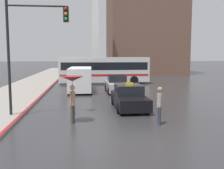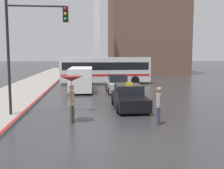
{
  "view_description": "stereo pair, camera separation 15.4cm",
  "coord_description": "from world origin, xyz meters",
  "px_view_note": "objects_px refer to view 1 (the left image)",
  "views": [
    {
      "loc": [
        -1.47,
        -9.63,
        3.26
      ],
      "look_at": [
        0.41,
        7.26,
        1.4
      ],
      "focal_mm": 42.0,
      "sensor_mm": 36.0,
      "label": 1
    },
    {
      "loc": [
        -1.32,
        -9.65,
        3.26
      ],
      "look_at": [
        0.41,
        7.26,
        1.4
      ],
      "focal_mm": 42.0,
      "sensor_mm": 36.0,
      "label": 2
    }
  ],
  "objects_px": {
    "taxi": "(129,98)",
    "sedan_red": "(117,84)",
    "city_bus": "(104,69)",
    "pedestrian_with_umbrella": "(72,85)",
    "pedestrian_man": "(160,103)",
    "ambulance_van": "(80,78)",
    "traffic_light": "(31,38)",
    "monument_cross": "(95,12)"
  },
  "relations": [
    {
      "from": "city_bus",
      "to": "monument_cross",
      "type": "bearing_deg",
      "value": 3.86
    },
    {
      "from": "city_bus",
      "to": "pedestrian_with_umbrella",
      "type": "height_order",
      "value": "city_bus"
    },
    {
      "from": "taxi",
      "to": "sedan_red",
      "type": "bearing_deg",
      "value": -91.5
    },
    {
      "from": "sedan_red",
      "to": "monument_cross",
      "type": "relative_size",
      "value": 0.26
    },
    {
      "from": "pedestrian_with_umbrella",
      "to": "pedestrian_man",
      "type": "distance_m",
      "value": 4.25
    },
    {
      "from": "taxi",
      "to": "ambulance_van",
      "type": "height_order",
      "value": "ambulance_van"
    },
    {
      "from": "pedestrian_with_umbrella",
      "to": "traffic_light",
      "type": "relative_size",
      "value": 0.37
    },
    {
      "from": "monument_cross",
      "to": "city_bus",
      "type": "bearing_deg",
      "value": -85.64
    },
    {
      "from": "traffic_light",
      "to": "monument_cross",
      "type": "relative_size",
      "value": 0.36
    },
    {
      "from": "pedestrian_man",
      "to": "pedestrian_with_umbrella",
      "type": "bearing_deg",
      "value": -92.05
    },
    {
      "from": "taxi",
      "to": "city_bus",
      "type": "height_order",
      "value": "city_bus"
    },
    {
      "from": "taxi",
      "to": "pedestrian_man",
      "type": "xyz_separation_m",
      "value": [
        0.74,
        -4.09,
        0.4
      ]
    },
    {
      "from": "ambulance_van",
      "to": "city_bus",
      "type": "height_order",
      "value": "city_bus"
    },
    {
      "from": "traffic_light",
      "to": "taxi",
      "type": "bearing_deg",
      "value": 17.5
    },
    {
      "from": "sedan_red",
      "to": "pedestrian_man",
      "type": "bearing_deg",
      "value": 92.69
    },
    {
      "from": "pedestrian_with_umbrella",
      "to": "pedestrian_man",
      "type": "bearing_deg",
      "value": -75.03
    },
    {
      "from": "pedestrian_man",
      "to": "monument_cross",
      "type": "distance_m",
      "value": 27.92
    },
    {
      "from": "pedestrian_with_umbrella",
      "to": "pedestrian_man",
      "type": "relative_size",
      "value": 1.26
    },
    {
      "from": "city_bus",
      "to": "monument_cross",
      "type": "distance_m",
      "value": 11.08
    },
    {
      "from": "sedan_red",
      "to": "city_bus",
      "type": "relative_size",
      "value": 0.43
    },
    {
      "from": "city_bus",
      "to": "traffic_light",
      "type": "xyz_separation_m",
      "value": [
        -5.11,
        -16.39,
        2.49
      ]
    },
    {
      "from": "sedan_red",
      "to": "city_bus",
      "type": "distance_m",
      "value": 7.32
    },
    {
      "from": "taxi",
      "to": "ambulance_van",
      "type": "bearing_deg",
      "value": -69.67
    },
    {
      "from": "city_bus",
      "to": "traffic_light",
      "type": "distance_m",
      "value": 17.35
    },
    {
      "from": "pedestrian_with_umbrella",
      "to": "sedan_red",
      "type": "bearing_deg",
      "value": 7.35
    },
    {
      "from": "taxi",
      "to": "pedestrian_with_umbrella",
      "type": "relative_size",
      "value": 1.98
    },
    {
      "from": "pedestrian_man",
      "to": "monument_cross",
      "type": "bearing_deg",
      "value": -167.62
    },
    {
      "from": "city_bus",
      "to": "pedestrian_with_umbrella",
      "type": "bearing_deg",
      "value": 170.08
    },
    {
      "from": "sedan_red",
      "to": "pedestrian_man",
      "type": "distance_m",
      "value": 11.53
    },
    {
      "from": "taxi",
      "to": "traffic_light",
      "type": "bearing_deg",
      "value": 17.5
    },
    {
      "from": "sedan_red",
      "to": "monument_cross",
      "type": "xyz_separation_m",
      "value": [
        -1.18,
        15.03,
        8.88
      ]
    },
    {
      "from": "sedan_red",
      "to": "ambulance_van",
      "type": "bearing_deg",
      "value": -15.03
    },
    {
      "from": "pedestrian_man",
      "to": "traffic_light",
      "type": "bearing_deg",
      "value": -102.0
    },
    {
      "from": "ambulance_van",
      "to": "monument_cross",
      "type": "height_order",
      "value": "monument_cross"
    },
    {
      "from": "pedestrian_with_umbrella",
      "to": "monument_cross",
      "type": "xyz_separation_m",
      "value": [
        2.38,
        25.76,
        7.68
      ]
    },
    {
      "from": "ambulance_van",
      "to": "pedestrian_with_umbrella",
      "type": "relative_size",
      "value": 2.51
    },
    {
      "from": "sedan_red",
      "to": "pedestrian_with_umbrella",
      "type": "distance_m",
      "value": 11.38
    },
    {
      "from": "pedestrian_with_umbrella",
      "to": "monument_cross",
      "type": "height_order",
      "value": "monument_cross"
    },
    {
      "from": "ambulance_van",
      "to": "pedestrian_with_umbrella",
      "type": "bearing_deg",
      "value": 90.27
    },
    {
      "from": "city_bus",
      "to": "pedestrian_with_umbrella",
      "type": "distance_m",
      "value": 18.21
    },
    {
      "from": "pedestrian_with_umbrella",
      "to": "pedestrian_man",
      "type": "xyz_separation_m",
      "value": [
        4.1,
        -0.78,
        -0.82
      ]
    },
    {
      "from": "ambulance_van",
      "to": "traffic_light",
      "type": "relative_size",
      "value": 0.94
    }
  ]
}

